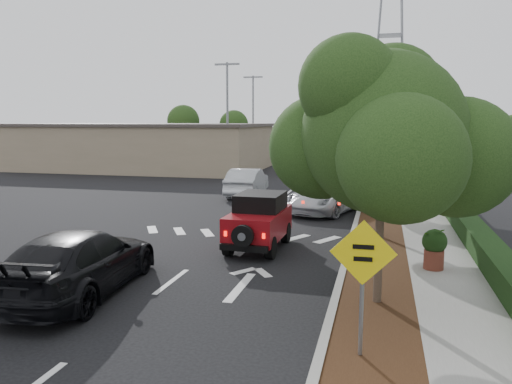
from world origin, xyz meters
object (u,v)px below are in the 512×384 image
(silver_suv_ahead, at_px, (327,196))
(speed_hump_sign, at_px, (363,270))
(black_suv_oncoming, at_px, (79,262))
(red_jeep, at_px, (260,220))

(silver_suv_ahead, height_order, speed_hump_sign, speed_hump_sign)
(black_suv_oncoming, bearing_deg, speed_hump_sign, 159.31)
(silver_suv_ahead, xyz_separation_m, speed_hump_sign, (2.28, -15.41, 1.02))
(red_jeep, xyz_separation_m, silver_suv_ahead, (1.55, 7.63, -0.22))
(red_jeep, bearing_deg, black_suv_oncoming, -119.37)
(silver_suv_ahead, bearing_deg, speed_hump_sign, -62.51)
(speed_hump_sign, bearing_deg, black_suv_oncoming, 162.71)
(red_jeep, xyz_separation_m, black_suv_oncoming, (-3.42, -5.75, -0.14))
(silver_suv_ahead, relative_size, speed_hump_sign, 2.13)
(red_jeep, distance_m, silver_suv_ahead, 7.79)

